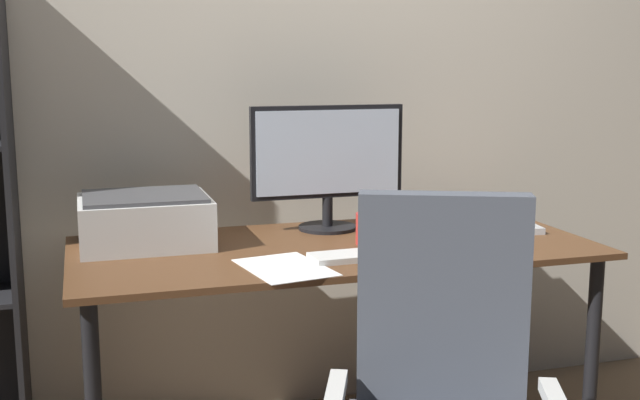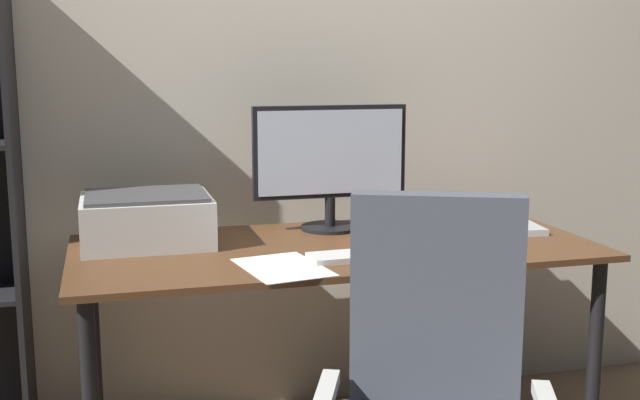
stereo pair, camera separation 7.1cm
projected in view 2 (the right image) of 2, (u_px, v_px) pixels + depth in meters
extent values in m
cube|color=beige|center=(294.00, 64.00, 2.91)|extent=(6.40, 0.10, 2.60)
cube|color=#56351E|center=(335.00, 248.00, 2.50)|extent=(1.63, 0.73, 0.02)
cylinder|color=black|center=(594.00, 370.00, 2.47)|extent=(0.04, 0.04, 0.72)
cylinder|color=black|center=(94.00, 348.00, 2.66)|extent=(0.04, 0.04, 0.72)
cylinder|color=black|center=(499.00, 311.00, 3.05)|extent=(0.04, 0.04, 0.72)
cylinder|color=black|center=(330.00, 227.00, 2.72)|extent=(0.20, 0.20, 0.01)
cylinder|color=black|center=(330.00, 211.00, 2.72)|extent=(0.04, 0.04, 0.10)
cube|color=black|center=(330.00, 152.00, 2.68)|extent=(0.53, 0.03, 0.31)
cube|color=silver|center=(331.00, 152.00, 2.67)|extent=(0.50, 0.01, 0.28)
cube|color=silver|center=(358.00, 256.00, 2.32)|extent=(0.29, 0.12, 0.02)
cube|color=black|center=(425.00, 249.00, 2.37)|extent=(0.06, 0.10, 0.03)
cylinder|color=#B72D28|center=(369.00, 229.00, 2.49)|extent=(0.08, 0.08, 0.10)
cube|color=#B72D28|center=(383.00, 227.00, 2.50)|extent=(0.02, 0.01, 0.06)
cube|color=#B7BABC|center=(490.00, 227.00, 2.70)|extent=(0.35, 0.27, 0.02)
cube|color=silver|center=(147.00, 221.00, 2.50)|extent=(0.40, 0.34, 0.15)
cube|color=#424244|center=(146.00, 195.00, 2.48)|extent=(0.37, 0.31, 0.01)
cube|color=white|center=(283.00, 267.00, 2.22)|extent=(0.26, 0.33, 0.00)
cube|color=#474C56|center=(436.00, 303.00, 1.86)|extent=(0.40, 0.22, 0.52)
cube|color=silver|center=(325.00, 398.00, 1.74)|extent=(0.14, 0.26, 0.03)
cube|color=black|center=(18.00, 219.00, 2.55)|extent=(0.02, 0.28, 1.62)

